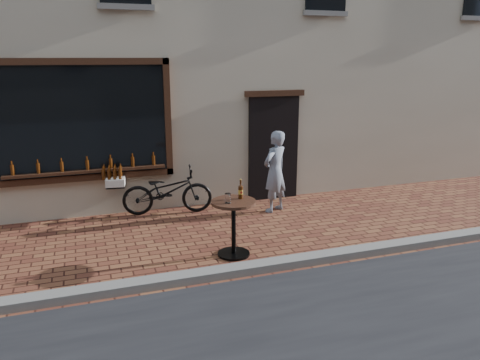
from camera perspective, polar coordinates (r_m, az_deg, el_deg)
name	(u,v)px	position (r m, az deg, el deg)	size (l,w,h in m)	color
ground	(243,280)	(6.61, 0.32, -12.09)	(90.00, 90.00, 0.00)	#5A2A1D
kerb	(238,270)	(6.76, -0.25, -10.91)	(90.00, 0.25, 0.12)	slate
cargo_bicycle	(165,191)	(9.22, -9.08, -1.28)	(2.11, 0.86, 0.97)	black
bistro_table	(234,216)	(7.15, -0.77, -4.47)	(0.69, 0.69, 1.18)	black
pedestrian	(275,171)	(9.20, 4.28, 1.04)	(0.59, 0.39, 1.61)	gray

